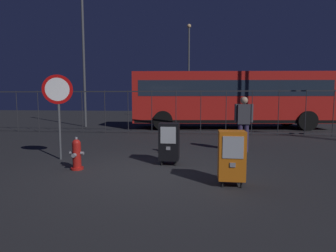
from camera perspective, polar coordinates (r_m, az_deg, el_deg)
The scene contains 11 objects.
ground_plane at distance 6.11m, azimuth -4.24°, elevation -9.52°, with size 60.00×60.00×0.00m, color #262628.
fire_hydrant at distance 6.52m, azimuth -18.64°, elevation -5.66°, with size 0.33×0.32×0.75m.
newspaper_box_primary at distance 5.16m, azimuth 13.22°, elevation -5.99°, with size 0.48×0.42×1.02m.
newspaper_box_secondary at distance 6.63m, azimuth 0.25°, elevation -3.26°, with size 0.48×0.42×1.02m.
stop_sign at distance 7.65m, azimuth -22.10°, elevation 5.27°, with size 0.71×0.31×2.23m.
pedestrian at distance 8.47m, azimuth 15.59°, elevation 1.05°, with size 0.55×0.22×1.67m.
traffic_cone at distance 8.27m, azimuth -0.71°, elevation -3.65°, with size 0.36×0.36×0.53m.
fence_barrier at distance 12.41m, azimuth 1.68°, elevation 3.00°, with size 18.03×0.04×2.00m.
bus_near at distance 15.42m, azimuth 12.93°, elevation 5.95°, with size 10.71×3.66×3.00m.
street_light_near_right at distance 16.72m, azimuth -17.39°, elevation 16.54°, with size 0.32×0.32×8.47m.
street_light_far_right at distance 22.10m, azimuth 4.38°, elevation 12.67°, with size 0.32×0.32×7.44m.
Camera 1 is at (1.17, -5.78, 1.60)m, focal length 29.01 mm.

